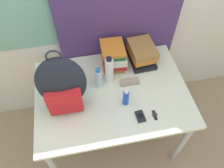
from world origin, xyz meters
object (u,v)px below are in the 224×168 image
book_stack_left (114,56)px  cell_phone (140,116)px  book_stack_center (142,54)px  wristwatch (155,115)px  water_bottle (99,78)px  sunglasses_case (130,82)px  backpack (62,85)px  sunscreen_bottle (126,98)px  sports_bottle (109,71)px

book_stack_left → cell_phone: (0.09, -0.54, -0.10)m
book_stack_center → wristwatch: (-0.05, -0.55, -0.08)m
water_bottle → book_stack_left: bearing=51.7°
sunglasses_case → wristwatch: sunglasses_case is taller
backpack → sunscreen_bottle: (0.43, -0.08, -0.16)m
water_bottle → sunglasses_case: size_ratio=1.28×
book_stack_center → wristwatch: size_ratio=3.55×
book_stack_center → sunscreen_bottle: 0.47m
book_stack_left → sunscreen_bottle: book_stack_left is taller
book_stack_left → backpack: bearing=-142.1°
backpack → water_bottle: (0.26, 0.13, -0.14)m
backpack → water_bottle: backpack is taller
book_stack_center → sunglasses_case: (-0.16, -0.22, -0.07)m
backpack → cell_phone: bearing=-22.9°
sunglasses_case → wristwatch: (0.11, -0.32, -0.01)m
book_stack_center → water_bottle: (-0.40, -0.20, 0.01)m
book_stack_center → water_bottle: water_bottle is taller
backpack → sunscreen_bottle: size_ratio=3.42×
sports_bottle → sunscreen_bottle: sports_bottle is taller
backpack → sports_bottle: size_ratio=2.08×
sunscreen_bottle → cell_phone: (0.08, -0.14, -0.07)m
water_bottle → backpack: bearing=-154.2°
sunglasses_case → sports_bottle: bearing=159.5°
water_bottle → sunscreen_bottle: bearing=-50.7°
sunscreen_bottle → water_bottle: bearing=129.3°
sunscreen_bottle → sunglasses_case: bearing=66.9°
sunscreen_bottle → sunglasses_case: sunscreen_bottle is taller
wristwatch → backpack: bearing=160.1°
sports_bottle → wristwatch: (0.26, -0.38, -0.12)m
cell_phone → sunglasses_case: (-0.00, 0.31, 0.01)m
backpack → sunglasses_case: size_ratio=3.64×
book_stack_center → sunglasses_case: size_ratio=1.87×
sports_bottle → water_bottle: bearing=-160.8°
backpack → wristwatch: size_ratio=6.90×
sunscreen_bottle → backpack: bearing=169.7°
cell_phone → water_bottle: bearing=125.8°
sunglasses_case → wristwatch: size_ratio=1.90×
sunglasses_case → wristwatch: 0.34m
water_bottle → cell_phone: bearing=-54.2°
sunscreen_bottle → wristwatch: size_ratio=2.02×
sunscreen_bottle → sunglasses_case: 0.20m
sports_bottle → wristwatch: 0.48m
sunscreen_bottle → cell_phone: 0.17m
book_stack_left → water_bottle: book_stack_left is taller
water_bottle → sports_bottle: size_ratio=0.74×
wristwatch → sports_bottle: bearing=124.8°
cell_phone → wristwatch: 0.11m
backpack → water_bottle: size_ratio=2.83×
water_bottle → sports_bottle: (0.09, 0.03, 0.03)m
cell_phone → book_stack_center: bearing=73.9°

